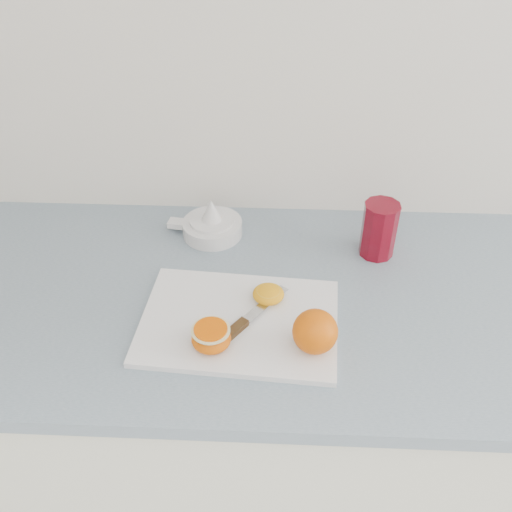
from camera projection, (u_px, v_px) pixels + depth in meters
The scene contains 8 objects.
counter at pixel (308, 429), 1.39m from camera, with size 2.58×0.64×0.89m.
cutting_board at pixel (239, 322), 1.05m from camera, with size 0.36×0.26×0.01m, color white.
whole_orange at pixel (315, 332), 0.97m from camera, with size 0.08×0.08×0.08m.
half_orange at pixel (211, 337), 0.98m from camera, with size 0.07×0.07×0.04m.
squeezed_shell at pixel (268, 294), 1.08m from camera, with size 0.06×0.06×0.03m.
paring_knife at pixel (236, 329), 1.02m from camera, with size 0.14×0.18×0.01m.
citrus_juicer at pixel (212, 225), 1.26m from camera, with size 0.17×0.13×0.09m.
red_tumbler at pixel (379, 231), 1.19m from camera, with size 0.07×0.07×0.12m.
Camera 1 is at (-0.27, 0.86, 1.64)m, focal length 40.00 mm.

